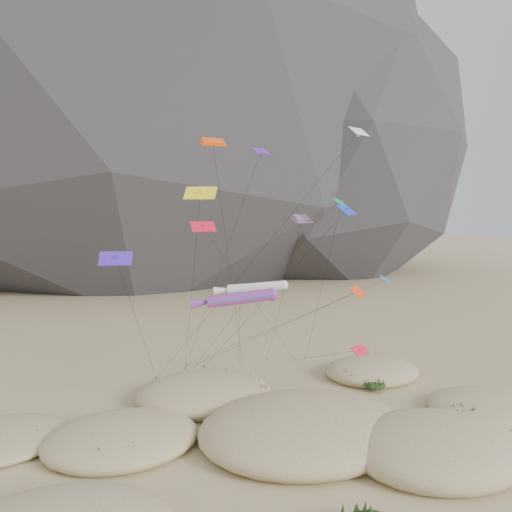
# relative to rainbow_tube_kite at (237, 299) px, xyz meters

# --- Properties ---
(ground) EXTENTS (500.00, 500.00, 0.00)m
(ground) POSITION_rel_rainbow_tube_kite_xyz_m (2.47, -8.73, -10.96)
(ground) COLOR #CCB789
(ground) RESTS_ON ground
(rock_headland) EXTENTS (226.37, 148.64, 177.50)m
(rock_headland) POSITION_rel_rainbow_tube_kite_xyz_m (8.84, 109.99, 61.72)
(rock_headland) COLOR black
(rock_headland) RESTS_ON ground
(dunes) EXTENTS (52.41, 34.66, 3.84)m
(dunes) POSITION_rel_rainbow_tube_kite_xyz_m (0.81, -5.15, -10.23)
(dunes) COLOR #CCB789
(dunes) RESTS_ON ground
(dune_grass) EXTENTS (41.79, 30.03, 1.49)m
(dune_grass) POSITION_rel_rainbow_tube_kite_xyz_m (2.66, -5.19, -10.11)
(dune_grass) COLOR black
(dune_grass) RESTS_ON ground
(kite_stakes) EXTENTS (22.98, 3.58, 0.30)m
(kite_stakes) POSITION_rel_rainbow_tube_kite_xyz_m (5.94, 15.41, -10.81)
(kite_stakes) COLOR #3F2D1E
(kite_stakes) RESTS_ON ground
(rainbow_tube_kite) EXTENTS (9.19, 16.42, 11.81)m
(rainbow_tube_kite) POSITION_rel_rainbow_tube_kite_xyz_m (0.00, 0.00, 0.00)
(rainbow_tube_kite) COLOR #DE1743
(rainbow_tube_kite) RESTS_ON ground
(white_tube_kite) EXTENTS (6.86, 12.31, 12.14)m
(white_tube_kite) POSITION_rel_rainbow_tube_kite_xyz_m (2.24, 2.24, 0.49)
(white_tube_kite) COLOR silver
(white_tube_kite) RESTS_ON ground
(orange_parafoil) EXTENTS (6.76, 7.87, 25.63)m
(orange_parafoil) POSITION_rel_rainbow_tube_kite_xyz_m (0.36, 8.35, 13.88)
(orange_parafoil) COLOR #E1470B
(orange_parafoil) RESTS_ON ground
(multi_parafoil) EXTENTS (2.66, 12.81, 18.06)m
(multi_parafoil) POSITION_rel_rainbow_tube_kite_xyz_m (9.15, 6.45, 6.44)
(multi_parafoil) COLOR red
(multi_parafoil) RESTS_ON ground
(delta_kites) EXTENTS (28.76, 22.05, 26.70)m
(delta_kites) POSITION_rel_rainbow_tube_kite_xyz_m (5.78, 1.90, 5.62)
(delta_kites) COLOR white
(delta_kites) RESTS_ON ground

